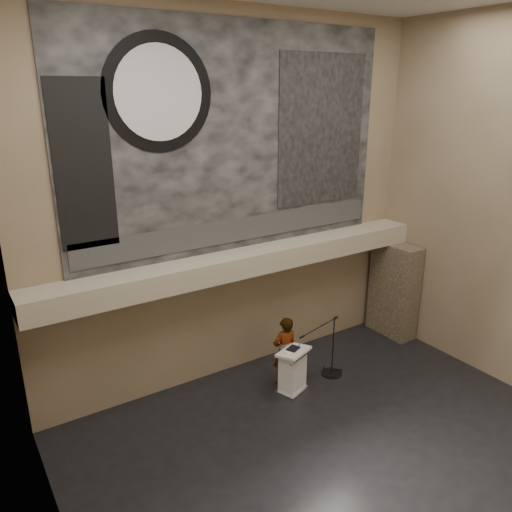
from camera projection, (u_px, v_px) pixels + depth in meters
floor at (345, 455)px, 9.73m from camera, size 10.00×10.00×0.00m
wall_back at (237, 204)px, 11.55m from camera, size 10.00×0.02×8.50m
wall_left at (45, 319)px, 5.79m from camera, size 0.02×8.00×8.50m
soffit at (247, 262)px, 11.65m from camera, size 10.00×0.80×0.50m
sprinkler_left at (186, 287)px, 10.87m from camera, size 0.04×0.04×0.06m
sprinkler_right at (311, 259)px, 12.67m from camera, size 0.04×0.04×0.06m
banner at (237, 140)px, 11.06m from camera, size 8.00×0.05×5.00m
banner_text_strip at (239, 229)px, 11.68m from camera, size 7.76×0.02×0.55m
banner_clock_rim at (159, 93)px, 9.78m from camera, size 2.30×0.02×2.30m
banner_clock_face at (159, 93)px, 9.76m from camera, size 1.84×0.02×1.84m
banner_building_print at (322, 131)px, 12.23m from camera, size 2.60×0.02×3.60m
banner_brick_print at (83, 166)px, 9.37m from camera, size 1.10×0.02×3.20m
stone_pier at (394, 290)px, 14.20m from camera, size 0.60×1.40×2.70m
lectern at (293, 371)px, 11.59m from camera, size 0.89×0.76×1.14m
binder at (293, 349)px, 11.45m from camera, size 0.35×0.32×0.04m
papers at (291, 352)px, 11.32m from camera, size 0.26×0.32×0.00m
speaker_person at (285, 351)px, 11.81m from camera, size 0.68×0.48×1.75m
mic_stand at (331, 366)px, 12.38m from camera, size 1.56×0.60×1.56m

